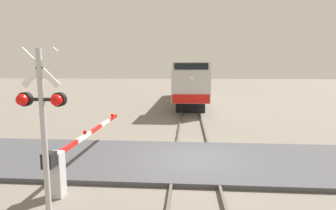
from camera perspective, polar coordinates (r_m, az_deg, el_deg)
ground_plane at (r=10.31m, az=5.55°, el=-12.28°), size 160.00×160.00×0.00m
rail_track_left at (r=10.29m, az=1.47°, el=-11.84°), size 0.08×80.00×0.15m
rail_track_right at (r=10.33m, az=9.63°, el=-11.88°), size 0.08×80.00×0.15m
road_surface at (r=10.29m, az=5.56°, el=-11.87°), size 36.00×4.50×0.16m
locomotive at (r=27.01m, az=4.76°, el=4.81°), size 2.79×17.46×3.98m
crossing_signal at (r=6.97m, az=-25.67°, el=-1.44°), size 1.18×0.33×4.05m
crossing_gate at (r=8.87m, az=-20.27°, el=-10.15°), size 0.36×6.74×1.39m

